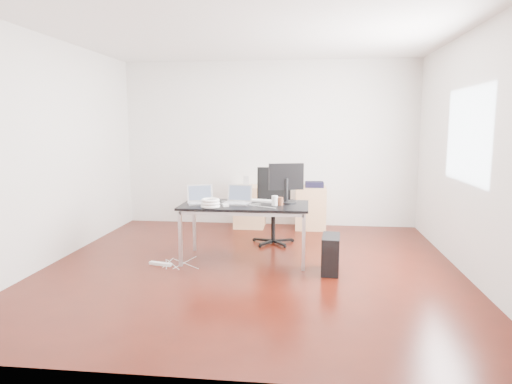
# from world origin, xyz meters

# --- Properties ---
(room_shell) EXTENTS (5.00, 5.00, 5.00)m
(room_shell) POSITION_xyz_m (0.04, 0.00, 1.40)
(room_shell) COLOR #330C05
(room_shell) RESTS_ON ground
(desk) EXTENTS (1.60, 0.80, 0.73)m
(desk) POSITION_xyz_m (-0.11, 0.29, 0.68)
(desk) COLOR black
(desk) RESTS_ON ground
(office_chair) EXTENTS (0.50, 0.52, 1.08)m
(office_chair) POSITION_xyz_m (0.18, 1.25, 0.61)
(office_chair) COLOR black
(office_chair) RESTS_ON ground
(filing_cabinet_left) EXTENTS (0.50, 0.50, 0.70)m
(filing_cabinet_left) POSITION_xyz_m (-0.30, 2.23, 0.35)
(filing_cabinet_left) COLOR tan
(filing_cabinet_left) RESTS_ON ground
(filing_cabinet_right) EXTENTS (0.50, 0.50, 0.70)m
(filing_cabinet_right) POSITION_xyz_m (0.73, 2.23, 0.35)
(filing_cabinet_right) COLOR tan
(filing_cabinet_right) RESTS_ON ground
(pc_tower) EXTENTS (0.24, 0.46, 0.44)m
(pc_tower) POSITION_xyz_m (0.96, -0.08, 0.22)
(pc_tower) COLOR black
(pc_tower) RESTS_ON ground
(wastebasket) EXTENTS (0.29, 0.29, 0.28)m
(wastebasket) POSITION_xyz_m (-0.28, 2.25, 0.14)
(wastebasket) COLOR black
(wastebasket) RESTS_ON ground
(power_strip) EXTENTS (0.31, 0.13, 0.04)m
(power_strip) POSITION_xyz_m (-1.12, -0.05, 0.02)
(power_strip) COLOR white
(power_strip) RESTS_ON ground
(laptop_left) EXTENTS (0.40, 0.36, 0.23)m
(laptop_left) POSITION_xyz_m (-0.68, 0.29, 0.79)
(laptop_left) COLOR silver
(laptop_left) RESTS_ON desk
(laptop_right) EXTENTS (0.38, 0.32, 0.23)m
(laptop_right) POSITION_xyz_m (-0.21, 0.34, 0.79)
(laptop_right) COLOR silver
(laptop_right) RESTS_ON desk
(monitor) EXTENTS (0.45, 0.26, 0.51)m
(monitor) POSITION_xyz_m (0.40, 0.45, 1.01)
(monitor) COLOR black
(monitor) RESTS_ON desk
(keyboard) EXTENTS (0.46, 0.23, 0.02)m
(keyboard) POSITION_xyz_m (0.13, 0.50, 0.74)
(keyboard) COLOR white
(keyboard) RESTS_ON desk
(cup_white) EXTENTS (0.10, 0.10, 0.12)m
(cup_white) POSITION_xyz_m (0.27, 0.25, 0.79)
(cup_white) COLOR white
(cup_white) RESTS_ON desk
(cup_brown) EXTENTS (0.08, 0.08, 0.10)m
(cup_brown) POSITION_xyz_m (0.34, 0.26, 0.78)
(cup_brown) COLOR brown
(cup_brown) RESTS_ON desk
(cable_coil) EXTENTS (0.24, 0.24, 0.11)m
(cable_coil) POSITION_xyz_m (-0.50, 0.01, 0.78)
(cable_coil) COLOR white
(cable_coil) RESTS_ON desk
(power_adapter) EXTENTS (0.09, 0.09, 0.03)m
(power_adapter) POSITION_xyz_m (-0.33, 0.11, 0.74)
(power_adapter) COLOR white
(power_adapter) RESTS_ON desk
(speaker) EXTENTS (0.10, 0.09, 0.18)m
(speaker) POSITION_xyz_m (-0.35, 2.17, 0.79)
(speaker) COLOR #9E9E9E
(speaker) RESTS_ON filing_cabinet_left
(navy_garment) EXTENTS (0.31, 0.25, 0.09)m
(navy_garment) POSITION_xyz_m (0.78, 2.23, 0.74)
(navy_garment) COLOR black
(navy_garment) RESTS_ON filing_cabinet_right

